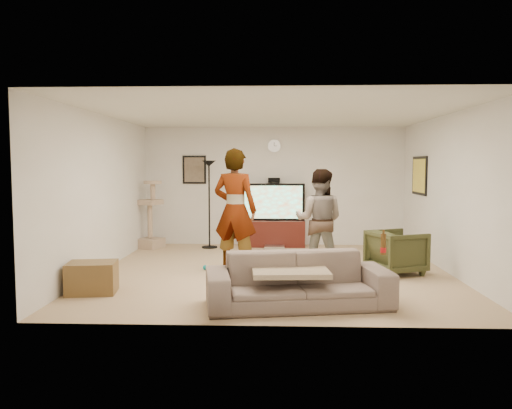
{
  "coord_description": "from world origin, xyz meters",
  "views": [
    {
      "loc": [
        0.02,
        -7.93,
        1.69
      ],
      "look_at": [
        -0.29,
        0.2,
        1.06
      ],
      "focal_mm": 35.23,
      "sensor_mm": 36.0,
      "label": 1
    }
  ],
  "objects_px": {
    "floor_lamp": "(209,205)",
    "tv": "(273,202)",
    "tv_stand": "(273,233)",
    "person_right": "(319,220)",
    "side_table": "(92,278)",
    "beer_bottle": "(383,244)",
    "armchair": "(396,252)",
    "person_left": "(235,210)",
    "cat_tree": "(150,214)",
    "sofa": "(298,280)"
  },
  "relations": [
    {
      "from": "tv",
      "to": "person_right",
      "type": "relative_size",
      "value": 0.8
    },
    {
      "from": "tv_stand",
      "to": "floor_lamp",
      "type": "xyz_separation_m",
      "value": [
        -1.31,
        -0.25,
        0.62
      ]
    },
    {
      "from": "armchair",
      "to": "beer_bottle",
      "type": "bearing_deg",
      "value": 139.54
    },
    {
      "from": "tv_stand",
      "to": "beer_bottle",
      "type": "distance_m",
      "value": 4.72
    },
    {
      "from": "floor_lamp",
      "to": "beer_bottle",
      "type": "xyz_separation_m",
      "value": [
        2.63,
        -4.26,
        -0.13
      ]
    },
    {
      "from": "person_left",
      "to": "person_right",
      "type": "height_order",
      "value": "person_left"
    },
    {
      "from": "person_left",
      "to": "armchair",
      "type": "xyz_separation_m",
      "value": [
        2.53,
        -0.1,
        -0.64
      ]
    },
    {
      "from": "floor_lamp",
      "to": "armchair",
      "type": "relative_size",
      "value": 2.37
    },
    {
      "from": "tv_stand",
      "to": "armchair",
      "type": "bearing_deg",
      "value": -53.41
    },
    {
      "from": "tv_stand",
      "to": "side_table",
      "type": "relative_size",
      "value": 2.1
    },
    {
      "from": "beer_bottle",
      "to": "side_table",
      "type": "distance_m",
      "value": 3.78
    },
    {
      "from": "tv",
      "to": "person_left",
      "type": "bearing_deg",
      "value": -103.48
    },
    {
      "from": "person_right",
      "to": "side_table",
      "type": "bearing_deg",
      "value": 40.23
    },
    {
      "from": "person_left",
      "to": "side_table",
      "type": "relative_size",
      "value": 3.15
    },
    {
      "from": "beer_bottle",
      "to": "tv",
      "type": "bearing_deg",
      "value": 106.3
    },
    {
      "from": "armchair",
      "to": "tv_stand",
      "type": "bearing_deg",
      "value": 14.11
    },
    {
      "from": "floor_lamp",
      "to": "tv",
      "type": "bearing_deg",
      "value": 10.72
    },
    {
      "from": "side_table",
      "to": "cat_tree",
      "type": "bearing_deg",
      "value": 92.05
    },
    {
      "from": "armchair",
      "to": "side_table",
      "type": "distance_m",
      "value": 4.53
    },
    {
      "from": "person_right",
      "to": "sofa",
      "type": "relative_size",
      "value": 0.75
    },
    {
      "from": "tv",
      "to": "person_right",
      "type": "bearing_deg",
      "value": -72.78
    },
    {
      "from": "person_right",
      "to": "side_table",
      "type": "height_order",
      "value": "person_right"
    },
    {
      "from": "person_left",
      "to": "beer_bottle",
      "type": "bearing_deg",
      "value": 151.18
    },
    {
      "from": "cat_tree",
      "to": "sofa",
      "type": "distance_m",
      "value": 5.05
    },
    {
      "from": "sofa",
      "to": "side_table",
      "type": "relative_size",
      "value": 3.51
    },
    {
      "from": "tv",
      "to": "floor_lamp",
      "type": "height_order",
      "value": "floor_lamp"
    },
    {
      "from": "floor_lamp",
      "to": "armchair",
      "type": "height_order",
      "value": "floor_lamp"
    },
    {
      "from": "cat_tree",
      "to": "person_left",
      "type": "xyz_separation_m",
      "value": [
        1.92,
        -2.17,
        0.28
      ]
    },
    {
      "from": "sofa",
      "to": "beer_bottle",
      "type": "xyz_separation_m",
      "value": [
        1.0,
        0.0,
        0.44
      ]
    },
    {
      "from": "armchair",
      "to": "person_right",
      "type": "bearing_deg",
      "value": 57.82
    },
    {
      "from": "armchair",
      "to": "sofa",
      "type": "bearing_deg",
      "value": 117.05
    },
    {
      "from": "cat_tree",
      "to": "person_left",
      "type": "distance_m",
      "value": 2.91
    },
    {
      "from": "person_right",
      "to": "beer_bottle",
      "type": "distance_m",
      "value": 2.18
    },
    {
      "from": "sofa",
      "to": "armchair",
      "type": "relative_size",
      "value": 2.9
    },
    {
      "from": "beer_bottle",
      "to": "person_right",
      "type": "bearing_deg",
      "value": 105.25
    },
    {
      "from": "tv",
      "to": "armchair",
      "type": "relative_size",
      "value": 1.73
    },
    {
      "from": "side_table",
      "to": "floor_lamp",
      "type": "bearing_deg",
      "value": 73.87
    },
    {
      "from": "cat_tree",
      "to": "armchair",
      "type": "xyz_separation_m",
      "value": [
        4.45,
        -2.27,
        -0.35
      ]
    },
    {
      "from": "cat_tree",
      "to": "armchair",
      "type": "relative_size",
      "value": 1.85
    },
    {
      "from": "sofa",
      "to": "cat_tree",
      "type": "bearing_deg",
      "value": 114.72
    },
    {
      "from": "cat_tree",
      "to": "person_left",
      "type": "height_order",
      "value": "person_left"
    },
    {
      "from": "tv_stand",
      "to": "person_left",
      "type": "xyz_separation_m",
      "value": [
        -0.6,
        -2.51,
        0.71
      ]
    },
    {
      "from": "sofa",
      "to": "beer_bottle",
      "type": "distance_m",
      "value": 1.1
    },
    {
      "from": "tv_stand",
      "to": "tv",
      "type": "distance_m",
      "value": 0.66
    },
    {
      "from": "tv_stand",
      "to": "tv",
      "type": "height_order",
      "value": "tv"
    },
    {
      "from": "beer_bottle",
      "to": "armchair",
      "type": "xyz_separation_m",
      "value": [
        0.62,
        1.9,
        -0.42
      ]
    },
    {
      "from": "person_left",
      "to": "sofa",
      "type": "height_order",
      "value": "person_left"
    },
    {
      "from": "beer_bottle",
      "to": "armchair",
      "type": "distance_m",
      "value": 2.04
    },
    {
      "from": "tv",
      "to": "beer_bottle",
      "type": "height_order",
      "value": "tv"
    },
    {
      "from": "person_left",
      "to": "armchair",
      "type": "distance_m",
      "value": 2.62
    }
  ]
}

